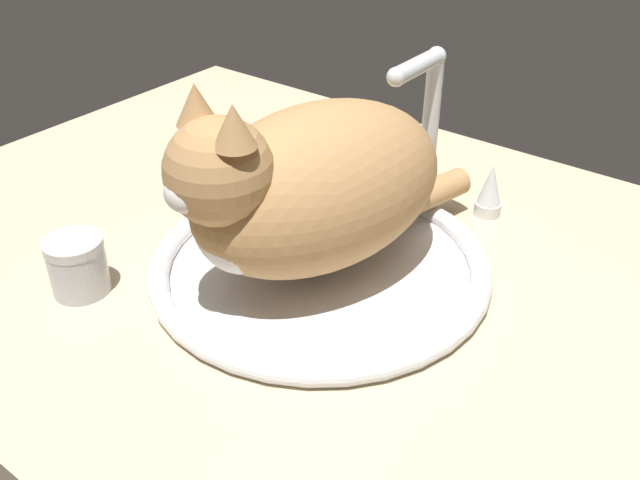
# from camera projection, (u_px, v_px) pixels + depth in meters

# --- Properties ---
(countertop) EXTENTS (1.06, 0.75, 0.03)m
(countertop) POSITION_uv_depth(u_px,v_px,m) (323.00, 266.00, 0.78)
(countertop) COLOR #CCB793
(countertop) RESTS_ON ground
(sink_basin) EXTENTS (0.36, 0.36, 0.02)m
(sink_basin) POSITION_uv_depth(u_px,v_px,m) (320.00, 265.00, 0.74)
(sink_basin) COLOR white
(sink_basin) RESTS_ON countertop
(faucet) EXTENTS (0.20, 0.12, 0.19)m
(faucet) POSITION_uv_depth(u_px,v_px,m) (425.00, 141.00, 0.85)
(faucet) COLOR silver
(faucet) RESTS_ON countertop
(cat) EXTENTS (0.23, 0.37, 0.20)m
(cat) POSITION_uv_depth(u_px,v_px,m) (306.00, 187.00, 0.68)
(cat) COLOR tan
(cat) RESTS_ON sink_basin
(metal_jar) EXTENTS (0.06, 0.06, 0.06)m
(metal_jar) POSITION_uv_depth(u_px,v_px,m) (78.00, 266.00, 0.70)
(metal_jar) COLOR #B2B5BA
(metal_jar) RESTS_ON countertop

